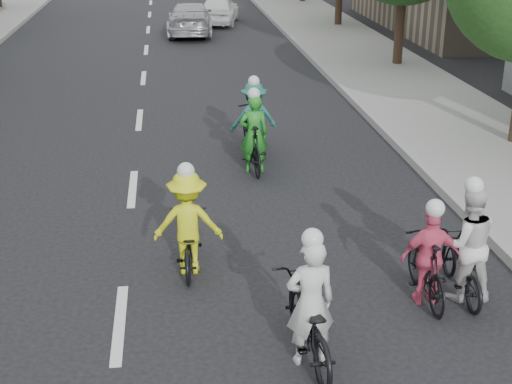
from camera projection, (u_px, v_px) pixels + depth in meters
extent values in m
plane|color=black|center=(120.00, 323.00, 9.63)|extent=(120.00, 120.00, 0.00)
cube|color=gray|center=(431.00, 107.00, 19.74)|extent=(4.00, 80.00, 0.15)
cube|color=#999993|center=(362.00, 109.00, 19.51)|extent=(0.18, 80.00, 0.18)
cylinder|color=black|center=(399.00, 32.00, 24.55)|extent=(0.32, 0.32, 2.48)
cylinder|color=black|center=(339.00, 2.00, 32.88)|extent=(0.32, 0.32, 2.27)
imported|color=black|center=(189.00, 243.00, 10.97)|extent=(0.68, 1.65, 0.84)
imported|color=yellow|center=(188.00, 223.00, 10.73)|extent=(1.09, 0.68, 1.63)
sphere|color=silver|center=(186.00, 171.00, 10.42)|extent=(0.26, 0.26, 0.26)
imported|color=black|center=(308.00, 321.00, 8.74)|extent=(0.80, 1.98, 1.02)
imported|color=silver|center=(310.00, 303.00, 8.53)|extent=(0.63, 0.43, 1.66)
sphere|color=silver|center=(312.00, 239.00, 8.22)|extent=(0.26, 0.26, 0.26)
imported|color=black|center=(426.00, 268.00, 10.07)|extent=(0.51, 1.63, 0.97)
imported|color=#EB5279|center=(430.00, 257.00, 9.89)|extent=(0.85, 0.38, 1.43)
sphere|color=silver|center=(435.00, 208.00, 9.62)|extent=(0.26, 0.26, 0.26)
imported|color=black|center=(461.00, 267.00, 10.23)|extent=(0.65, 1.66, 0.86)
imported|color=silver|center=(467.00, 244.00, 9.98)|extent=(0.86, 0.69, 1.71)
sphere|color=silver|center=(474.00, 186.00, 9.65)|extent=(0.26, 0.26, 0.26)
imported|color=black|center=(253.00, 146.00, 15.07)|extent=(0.56, 1.77, 1.05)
imported|color=#248624|center=(254.00, 134.00, 14.86)|extent=(0.62, 0.42, 1.67)
sphere|color=silver|center=(254.00, 94.00, 14.54)|extent=(0.26, 0.26, 0.26)
imported|color=black|center=(253.00, 128.00, 16.27)|extent=(0.76, 1.83, 1.07)
imported|color=#21645C|center=(254.00, 118.00, 16.07)|extent=(1.13, 0.75, 1.63)
sphere|color=silver|center=(254.00, 81.00, 15.76)|extent=(0.26, 0.26, 0.26)
imported|color=#B1B2B6|center=(190.00, 19.00, 31.16)|extent=(2.18, 4.84, 1.38)
imported|color=white|center=(219.00, 10.00, 34.01)|extent=(2.35, 4.21, 1.35)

